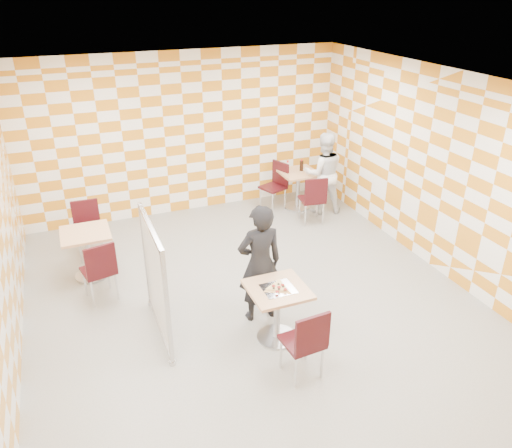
{
  "coord_description": "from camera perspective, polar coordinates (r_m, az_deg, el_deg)",
  "views": [
    {
      "loc": [
        -2.12,
        -5.34,
        4.08
      ],
      "look_at": [
        0.1,
        0.2,
        1.15
      ],
      "focal_mm": 35.0,
      "sensor_mm": 36.0,
      "label": 1
    }
  ],
  "objects": [
    {
      "name": "chair_second_side",
      "position": [
        9.73,
        2.35,
        4.84
      ],
      "size": [
        0.55,
        0.54,
        0.92
      ],
      "color": "#350A0E",
      "rests_on": "ground"
    },
    {
      "name": "chair_empty_near",
      "position": [
        7.16,
        -17.42,
        -4.77
      ],
      "size": [
        0.5,
        0.51,
        0.92
      ],
      "color": "#350A0E",
      "rests_on": "ground"
    },
    {
      "name": "soda_bottle",
      "position": [
        9.72,
        5.22,
        6.67
      ],
      "size": [
        0.07,
        0.07,
        0.23
      ],
      "color": "black",
      "rests_on": "second_table"
    },
    {
      "name": "man_dark",
      "position": [
        6.39,
        0.44,
        -4.57
      ],
      "size": [
        0.6,
        0.4,
        1.63
      ],
      "primitive_type": "imported",
      "rotation": [
        0.0,
        0.0,
        3.12
      ],
      "color": "black",
      "rests_on": "ground"
    },
    {
      "name": "pizza_on_foil",
      "position": [
        6.02,
        2.55,
        -7.26
      ],
      "size": [
        0.4,
        0.4,
        0.04
      ],
      "color": "silver",
      "rests_on": "main_table"
    },
    {
      "name": "partition",
      "position": [
        6.23,
        -11.4,
        -6.3
      ],
      "size": [
        0.08,
        1.38,
        1.55
      ],
      "color": "white",
      "rests_on": "ground"
    },
    {
      "name": "second_table",
      "position": [
        9.78,
        4.83,
        4.64
      ],
      "size": [
        0.7,
        0.7,
        0.75
      ],
      "color": "tan",
      "rests_on": "ground"
    },
    {
      "name": "empty_table",
      "position": [
        7.84,
        -18.72,
        -2.46
      ],
      "size": [
        0.7,
        0.7,
        0.75
      ],
      "color": "tan",
      "rests_on": "ground"
    },
    {
      "name": "main_table",
      "position": [
        6.18,
        2.45,
        -9.19
      ],
      "size": [
        0.7,
        0.7,
        0.75
      ],
      "color": "tan",
      "rests_on": "ground"
    },
    {
      "name": "chair_main_front",
      "position": [
        5.62,
        5.82,
        -13.02
      ],
      "size": [
        0.45,
        0.46,
        0.92
      ],
      "color": "#350A0E",
      "rests_on": "ground"
    },
    {
      "name": "sport_bottle",
      "position": [
        9.73,
        3.63,
        6.64
      ],
      "size": [
        0.06,
        0.06,
        0.2
      ],
      "color": "white",
      "rests_on": "second_table"
    },
    {
      "name": "chair_empty_far",
      "position": [
        8.46,
        -18.71,
        -0.04
      ],
      "size": [
        0.43,
        0.44,
        0.92
      ],
      "color": "#350A0E",
      "rests_on": "ground"
    },
    {
      "name": "room_shell",
      "position": [
        6.76,
        -1.87,
        3.72
      ],
      "size": [
        7.0,
        7.0,
        7.0
      ],
      "color": "gray",
      "rests_on": "ground"
    },
    {
      "name": "man_white",
      "position": [
        9.57,
        7.7,
        5.79
      ],
      "size": [
        0.89,
        0.78,
        1.57
      ],
      "primitive_type": "imported",
      "rotation": [
        0.0,
        0.0,
        2.87
      ],
      "color": "white",
      "rests_on": "ground"
    },
    {
      "name": "chair_second_front",
      "position": [
        9.1,
        6.62,
        3.12
      ],
      "size": [
        0.48,
        0.49,
        0.92
      ],
      "color": "#350A0E",
      "rests_on": "ground"
    }
  ]
}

